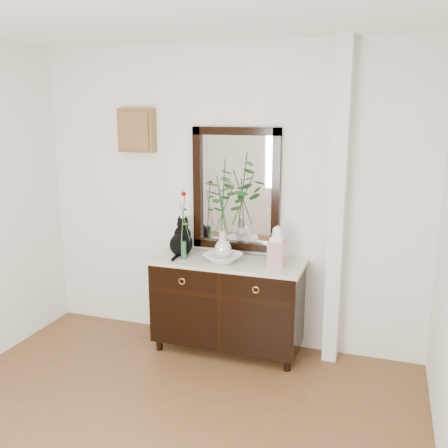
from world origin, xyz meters
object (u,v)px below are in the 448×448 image
(sideboard, at_px, (228,301))
(lotus_bowl, at_px, (223,258))
(ginger_jar, at_px, (277,246))
(cat, at_px, (181,237))

(sideboard, xyz_separation_m, lotus_bowl, (-0.03, -0.05, 0.41))
(lotus_bowl, distance_m, ginger_jar, 0.49)
(sideboard, bearing_deg, lotus_bowl, -117.51)
(sideboard, distance_m, cat, 0.71)
(cat, bearing_deg, lotus_bowl, -18.57)
(sideboard, height_order, ginger_jar, ginger_jar)
(cat, height_order, lotus_bowl, cat)
(lotus_bowl, relative_size, ginger_jar, 0.86)
(cat, relative_size, lotus_bowl, 1.08)
(sideboard, xyz_separation_m, cat, (-0.46, 0.04, 0.54))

